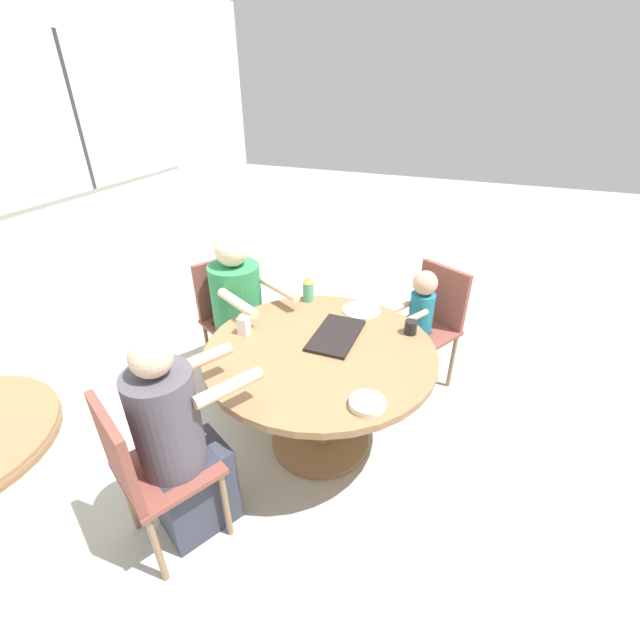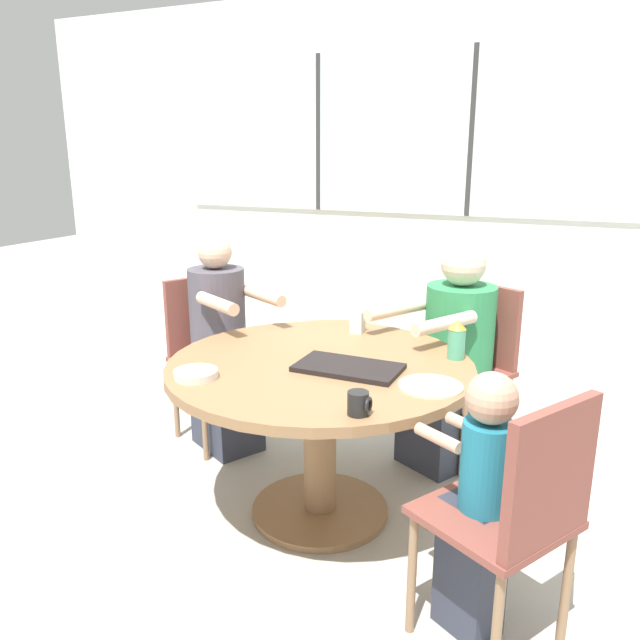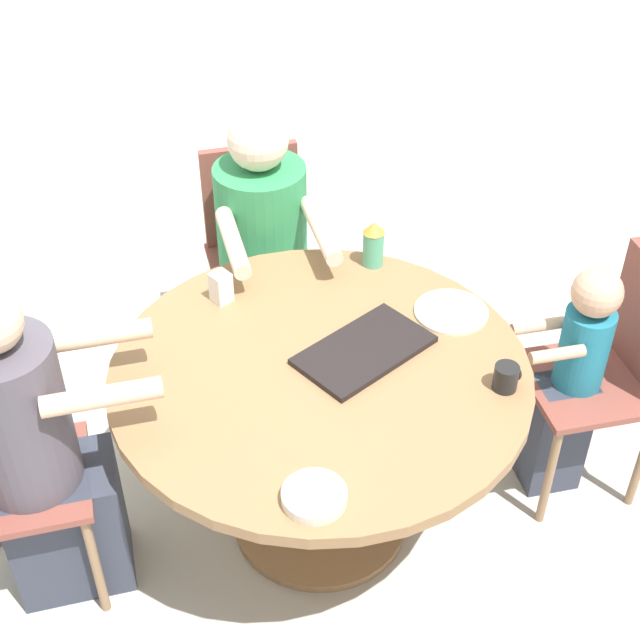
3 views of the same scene
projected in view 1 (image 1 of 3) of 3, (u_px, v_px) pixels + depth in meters
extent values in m
plane|color=#B2ADA3|center=(320.00, 441.00, 2.69)|extent=(16.00, 16.00, 0.00)
cube|color=#333333|center=(76.00, 115.00, 3.77)|extent=(0.04, 0.01, 1.28)
cylinder|color=olive|center=(320.00, 351.00, 2.35)|extent=(1.27, 1.27, 0.04)
cylinder|color=olive|center=(320.00, 401.00, 2.53)|extent=(0.14, 0.14, 0.67)
cylinder|color=olive|center=(320.00, 440.00, 2.69)|extent=(0.60, 0.60, 0.03)
cube|color=brown|center=(168.00, 468.00, 1.95)|extent=(0.54, 0.54, 0.03)
cube|color=brown|center=(116.00, 453.00, 1.73)|extent=(0.21, 0.35, 0.42)
cylinder|color=#8C6B4C|center=(193.00, 462.00, 2.27)|extent=(0.03, 0.03, 0.44)
cylinder|color=#8C6B4C|center=(226.00, 504.00, 2.05)|extent=(0.03, 0.03, 0.44)
cylinder|color=#8C6B4C|center=(129.00, 498.00, 2.08)|extent=(0.03, 0.03, 0.44)
cylinder|color=#8C6B4C|center=(157.00, 549.00, 1.86)|extent=(0.03, 0.03, 0.44)
cube|color=brown|center=(237.00, 323.00, 3.06)|extent=(0.54, 0.54, 0.03)
cube|color=brown|center=(220.00, 287.00, 3.07)|extent=(0.35, 0.21, 0.42)
cylinder|color=#8C6B4C|center=(272.00, 351.00, 3.17)|extent=(0.03, 0.03, 0.44)
cylinder|color=#8C6B4C|center=(232.00, 370.00, 2.97)|extent=(0.03, 0.03, 0.44)
cylinder|color=#8C6B4C|center=(247.00, 333.00, 3.39)|extent=(0.03, 0.03, 0.44)
cylinder|color=#8C6B4C|center=(208.00, 349.00, 3.20)|extent=(0.03, 0.03, 0.44)
cube|color=brown|center=(422.00, 331.00, 2.96)|extent=(0.55, 0.55, 0.03)
cube|color=brown|center=(443.00, 295.00, 2.95)|extent=(0.22, 0.35, 0.42)
cylinder|color=#8C6B4C|center=(422.00, 380.00, 2.88)|extent=(0.03, 0.03, 0.44)
cylinder|color=#8C6B4C|center=(385.00, 357.00, 3.10)|extent=(0.03, 0.03, 0.44)
cylinder|color=#8C6B4C|center=(452.00, 361.00, 3.06)|extent=(0.03, 0.03, 0.44)
cylinder|color=#8C6B4C|center=(415.00, 341.00, 3.29)|extent=(0.03, 0.03, 0.44)
cube|color=#333847|center=(195.00, 488.00, 2.11)|extent=(0.43, 0.39, 0.47)
cylinder|color=#4C4751|center=(166.00, 421.00, 1.84)|extent=(0.29, 0.29, 0.50)
sphere|color=#DBB293|center=(151.00, 357.00, 1.67)|extent=(0.17, 0.17, 0.17)
cylinder|color=#DBB293|center=(200.00, 360.00, 1.99)|extent=(0.31, 0.20, 0.06)
cylinder|color=#DBB293|center=(229.00, 387.00, 1.82)|extent=(0.31, 0.20, 0.06)
cube|color=#333847|center=(247.00, 355.00, 3.10)|extent=(0.46, 0.51, 0.47)
cylinder|color=#2D844C|center=(236.00, 296.00, 2.92)|extent=(0.34, 0.34, 0.44)
sphere|color=beige|center=(231.00, 250.00, 2.75)|extent=(0.22, 0.22, 0.22)
cylinder|color=beige|center=(279.00, 288.00, 2.76)|extent=(0.23, 0.36, 0.06)
cylinder|color=beige|center=(238.00, 303.00, 2.58)|extent=(0.23, 0.36, 0.06)
cube|color=#333847|center=(412.00, 361.00, 3.04)|extent=(0.24, 0.22, 0.47)
cylinder|color=#1E7089|center=(421.00, 313.00, 2.86)|extent=(0.16, 0.16, 0.29)
sphere|color=tan|center=(425.00, 283.00, 2.75)|extent=(0.16, 0.16, 0.16)
cylinder|color=tan|center=(417.00, 316.00, 2.71)|extent=(0.17, 0.12, 0.04)
cylinder|color=tan|center=(400.00, 308.00, 2.81)|extent=(0.17, 0.12, 0.04)
cube|color=black|center=(336.00, 335.00, 2.44)|extent=(0.41, 0.23, 0.02)
cylinder|color=black|center=(411.00, 327.00, 2.45)|extent=(0.07, 0.07, 0.08)
torus|color=black|center=(412.00, 324.00, 2.48)|extent=(0.01, 0.06, 0.06)
cylinder|color=#4CA57F|center=(308.00, 292.00, 2.80)|extent=(0.07, 0.07, 0.13)
cone|color=orange|center=(308.00, 280.00, 2.75)|extent=(0.08, 0.08, 0.04)
cube|color=silver|center=(244.00, 326.00, 2.45)|extent=(0.06, 0.06, 0.11)
cylinder|color=silver|center=(367.00, 404.00, 1.93)|extent=(0.17, 0.17, 0.03)
cylinder|color=beige|center=(361.00, 310.00, 2.70)|extent=(0.24, 0.24, 0.01)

